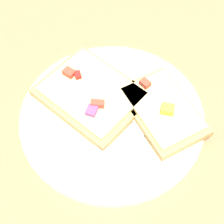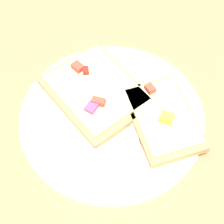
% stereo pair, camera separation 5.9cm
% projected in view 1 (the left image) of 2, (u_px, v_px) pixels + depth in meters
% --- Properties ---
extents(ground_plane, '(4.00, 4.00, 0.00)m').
position_uv_depth(ground_plane, '(112.00, 119.00, 0.61)').
color(ground_plane, '#9E7A51').
extents(plate, '(0.30, 0.30, 0.01)m').
position_uv_depth(plate, '(112.00, 117.00, 0.60)').
color(plate, white).
rests_on(plate, ground).
extents(fork, '(0.11, 0.19, 0.01)m').
position_uv_depth(fork, '(135.00, 112.00, 0.60)').
color(fork, '#B7B7BC').
rests_on(fork, plate).
extents(knife, '(0.12, 0.19, 0.01)m').
position_uv_depth(knife, '(101.00, 147.00, 0.56)').
color(knife, '#B7B7BC').
rests_on(knife, plate).
extents(pizza_slice_main, '(0.16, 0.19, 0.03)m').
position_uv_depth(pizza_slice_main, '(91.00, 94.00, 0.61)').
color(pizza_slice_main, tan).
rests_on(pizza_slice_main, plate).
extents(pizza_slice_corner, '(0.11, 0.15, 0.03)m').
position_uv_depth(pizza_slice_corner, '(162.00, 110.00, 0.59)').
color(pizza_slice_corner, tan).
rests_on(pizza_slice_corner, plate).
extents(crumb_scatter, '(0.10, 0.08, 0.01)m').
position_uv_depth(crumb_scatter, '(181.00, 117.00, 0.59)').
color(crumb_scatter, tan).
rests_on(crumb_scatter, plate).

